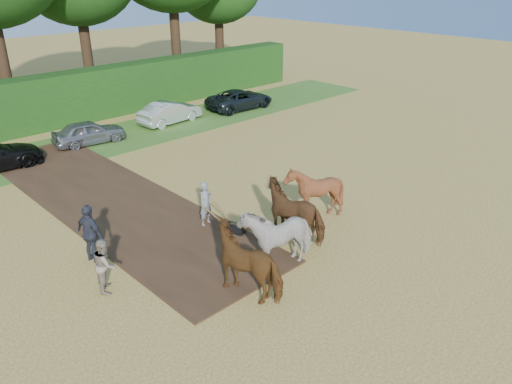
# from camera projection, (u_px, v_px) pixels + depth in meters

# --- Properties ---
(ground) EXTENTS (120.00, 120.00, 0.00)m
(ground) POSITION_uv_depth(u_px,v_px,m) (184.00, 290.00, 14.71)
(ground) COLOR gold
(ground) RESTS_ON ground
(earth_strip) EXTENTS (4.50, 17.00, 0.05)m
(earth_strip) POSITION_uv_depth(u_px,v_px,m) (111.00, 200.00, 20.23)
(earth_strip) COLOR #472D1C
(earth_strip) RESTS_ON ground
(grass_verge) EXTENTS (50.00, 5.00, 0.03)m
(grass_verge) POSITION_uv_depth(u_px,v_px,m) (9.00, 164.00, 23.87)
(grass_verge) COLOR #38601E
(grass_verge) RESTS_ON ground
(spectator_near) EXTENTS (0.96, 1.02, 1.67)m
(spectator_near) POSITION_uv_depth(u_px,v_px,m) (105.00, 264.00, 14.44)
(spectator_near) COLOR gray
(spectator_near) RESTS_ON ground
(spectator_far) EXTENTS (0.71, 1.23, 1.98)m
(spectator_far) POSITION_uv_depth(u_px,v_px,m) (91.00, 234.00, 15.76)
(spectator_far) COLOR #272934
(spectator_far) RESTS_ON ground
(plough_team) EXTENTS (6.83, 5.65, 2.04)m
(plough_team) POSITION_uv_depth(u_px,v_px,m) (285.00, 221.00, 16.50)
(plough_team) COLOR #5A3916
(plough_team) RESTS_ON ground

